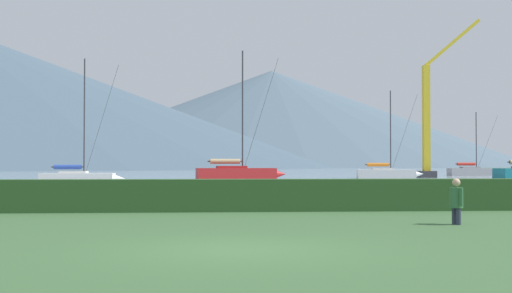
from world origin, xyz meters
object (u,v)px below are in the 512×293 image
object	(u,v)px
sailboat_slip_5	(473,171)
dock_crane	(429,125)
person_seated_viewer	(456,199)
sailboat_slip_1	(79,177)
sailboat_slip_6	(237,173)
sailboat_slip_9	(387,173)

from	to	relation	value
sailboat_slip_5	dock_crane	size ratio (longest dim) A/B	0.46
person_seated_viewer	dock_crane	distance (m)	68.26
sailboat_slip_5	dock_crane	world-z (taller)	dock_crane
sailboat_slip_1	sailboat_slip_6	distance (m)	18.55
dock_crane	person_seated_viewer	bearing A→B (deg)	-107.72
sailboat_slip_1	sailboat_slip_5	bearing A→B (deg)	40.34
sailboat_slip_5	person_seated_viewer	bearing A→B (deg)	-111.29
sailboat_slip_5	dock_crane	distance (m)	18.11
sailboat_slip_6	dock_crane	world-z (taller)	dock_crane
sailboat_slip_6	person_seated_viewer	world-z (taller)	sailboat_slip_6
sailboat_slip_1	sailboat_slip_9	xyz separation A→B (m)	(30.66, 20.67, 0.05)
sailboat_slip_1	sailboat_slip_5	distance (m)	62.40
sailboat_slip_9	dock_crane	world-z (taller)	dock_crane
sailboat_slip_1	sailboat_slip_6	xyz separation A→B (m)	(13.35, 12.88, 0.20)
sailboat_slip_9	person_seated_viewer	world-z (taller)	sailboat_slip_9
person_seated_viewer	dock_crane	world-z (taller)	dock_crane
sailboat_slip_1	person_seated_viewer	xyz separation A→B (m)	(16.68, -38.53, 0.12)
sailboat_slip_1	person_seated_viewer	size ratio (longest dim) A/B	8.10
sailboat_slip_6	sailboat_slip_1	bearing A→B (deg)	-142.37
sailboat_slip_5	sailboat_slip_9	distance (m)	25.82
person_seated_viewer	sailboat_slip_1	bearing A→B (deg)	99.84
sailboat_slip_5	sailboat_slip_6	size ratio (longest dim) A/B	0.69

